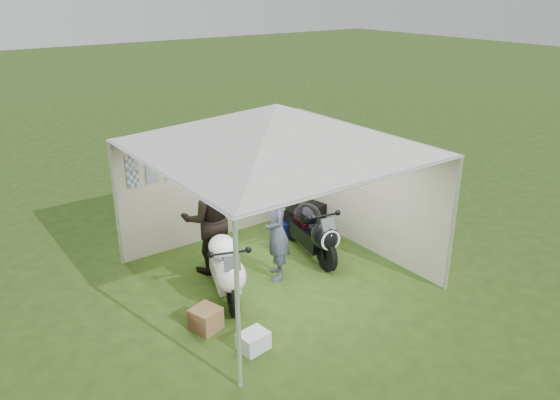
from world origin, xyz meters
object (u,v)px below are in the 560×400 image
at_px(paddock_stand, 289,229).
at_px(person_dark_jacket, 209,219).
at_px(canopy_tent, 275,130).
at_px(motorcycle_white, 225,264).
at_px(person_blue_jacket, 277,232).
at_px(crate_0, 254,341).
at_px(motorcycle_black, 311,228).
at_px(crate_1, 206,319).
at_px(equipment_box, 311,217).

distance_m(paddock_stand, person_dark_jacket, 2.12).
bearing_deg(person_dark_jacket, canopy_tent, 153.20).
distance_m(motorcycle_white, person_blue_jacket, 1.07).
bearing_deg(paddock_stand, crate_0, -134.56).
distance_m(canopy_tent, motorcycle_black, 2.24).
relative_size(motorcycle_black, paddock_stand, 4.78).
relative_size(paddock_stand, crate_1, 1.11).
distance_m(motorcycle_white, person_dark_jacket, 1.00).
distance_m(motorcycle_black, equipment_box, 1.25).
bearing_deg(crate_1, crate_0, -69.81).
height_order(motorcycle_black, paddock_stand, motorcycle_black).
bearing_deg(person_dark_jacket, motorcycle_white, 94.55).
xyz_separation_m(canopy_tent, person_blue_jacket, (-0.00, -0.05, -1.72)).
distance_m(person_dark_jacket, person_blue_jacket, 1.20).
relative_size(canopy_tent, crate_1, 14.96).
bearing_deg(motorcycle_black, paddock_stand, 90.00).
bearing_deg(paddock_stand, equipment_box, 4.04).
bearing_deg(crate_1, motorcycle_white, 41.80).
xyz_separation_m(paddock_stand, crate_1, (-2.87, -1.80, 0.01)).
distance_m(canopy_tent, person_dark_jacket, 1.97).
height_order(canopy_tent, paddock_stand, canopy_tent).
height_order(paddock_stand, crate_0, paddock_stand).
bearing_deg(canopy_tent, equipment_box, 34.06).
distance_m(motorcycle_black, crate_0, 2.97).
relative_size(person_blue_jacket, crate_0, 4.29).
distance_m(person_blue_jacket, equipment_box, 2.17).
distance_m(person_blue_jacket, crate_0, 2.17).
bearing_deg(crate_0, crate_1, 110.19).
xyz_separation_m(motorcycle_white, crate_0, (-0.42, -1.45, -0.42)).
bearing_deg(canopy_tent, crate_0, -133.94).
bearing_deg(crate_1, equipment_box, 28.14).
relative_size(paddock_stand, person_blue_jacket, 0.25).
height_order(canopy_tent, crate_0, canopy_tent).
bearing_deg(person_blue_jacket, crate_0, -16.64).
bearing_deg(paddock_stand, motorcycle_black, -101.31).
xyz_separation_m(canopy_tent, crate_1, (-1.75, -0.70, -2.41)).
bearing_deg(motorcycle_black, person_dark_jacket, 171.75).
distance_m(person_dark_jacket, equipment_box, 2.63).
relative_size(motorcycle_black, crate_1, 5.31).
bearing_deg(crate_0, person_blue_jacket, 45.15).
relative_size(person_dark_jacket, crate_1, 5.20).
distance_m(canopy_tent, equipment_box, 3.09).
bearing_deg(crate_0, equipment_box, 40.12).
bearing_deg(paddock_stand, motorcycle_white, -151.67).
height_order(paddock_stand, person_blue_jacket, person_blue_jacket).
height_order(person_dark_jacket, crate_0, person_dark_jacket).
xyz_separation_m(person_dark_jacket, person_blue_jacket, (0.80, -0.88, -0.13)).
bearing_deg(motorcycle_white, person_dark_jacket, 95.16).
relative_size(motorcycle_black, equipment_box, 3.83).
bearing_deg(paddock_stand, person_blue_jacket, -134.20).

